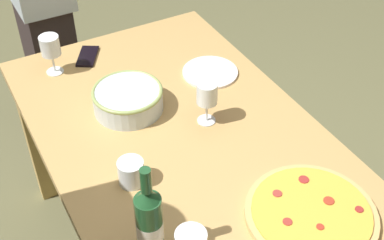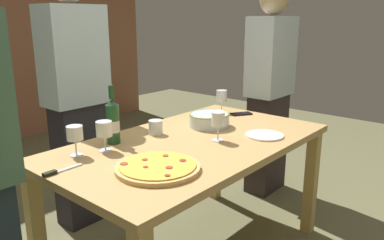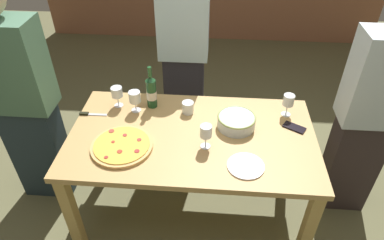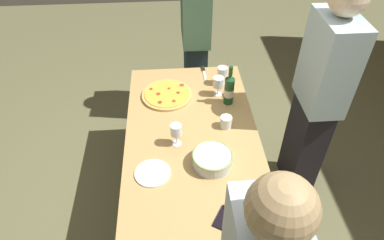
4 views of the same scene
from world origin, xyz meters
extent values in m
cube|color=tan|center=(0.00, 0.00, 0.73)|extent=(1.60, 0.90, 0.04)
cube|color=tan|center=(0.74, -0.40, 0.35)|extent=(0.07, 0.07, 0.71)
cube|color=tan|center=(-0.74, 0.40, 0.35)|extent=(0.07, 0.07, 0.71)
cube|color=tan|center=(0.74, 0.40, 0.35)|extent=(0.07, 0.07, 0.71)
cylinder|color=#E0AD66|center=(-0.42, -0.16, 0.76)|extent=(0.38, 0.38, 0.02)
cylinder|color=gold|center=(-0.42, -0.16, 0.77)|extent=(0.35, 0.35, 0.01)
cylinder|color=#B23321|center=(-0.48, -0.14, 0.78)|extent=(0.02, 0.02, 0.00)
cylinder|color=#A53830|center=(-0.32, -0.11, 0.78)|extent=(0.03, 0.03, 0.00)
cylinder|color=#AC3722|center=(-0.42, -0.23, 0.78)|extent=(0.03, 0.03, 0.00)
cylinder|color=maroon|center=(-0.49, -0.28, 0.78)|extent=(0.02, 0.02, 0.00)
cylinder|color=#A23C2E|center=(-0.52, -0.04, 0.78)|extent=(0.04, 0.04, 0.00)
cylinder|color=#A12E29|center=(-0.32, -0.21, 0.78)|extent=(0.03, 0.03, 0.00)
cylinder|color=#A5342B|center=(-0.42, -0.07, 0.78)|extent=(0.03, 0.03, 0.00)
cylinder|color=silver|center=(0.29, 0.10, 0.79)|extent=(0.25, 0.25, 0.08)
torus|color=#98AB60|center=(0.29, 0.10, 0.83)|extent=(0.25, 0.25, 0.01)
cylinder|color=#1C4825|center=(-0.31, 0.29, 0.86)|extent=(0.07, 0.07, 0.21)
cone|color=#1C4825|center=(-0.31, 0.29, 0.98)|extent=(0.07, 0.07, 0.03)
cylinder|color=#1C4825|center=(-0.31, 0.29, 1.03)|extent=(0.03, 0.03, 0.07)
cylinder|color=silver|center=(-0.31, 0.29, 0.85)|extent=(0.07, 0.07, 0.06)
cylinder|color=white|center=(-0.55, 0.28, 0.75)|extent=(0.07, 0.07, 0.00)
cylinder|color=white|center=(-0.55, 0.28, 0.79)|extent=(0.01, 0.01, 0.08)
cylinder|color=white|center=(-0.55, 0.28, 0.87)|extent=(0.08, 0.08, 0.07)
cylinder|color=maroon|center=(-0.55, 0.28, 0.85)|extent=(0.07, 0.07, 0.03)
cylinder|color=white|center=(0.64, 0.27, 0.75)|extent=(0.07, 0.07, 0.00)
cylinder|color=white|center=(0.64, 0.27, 0.79)|extent=(0.01, 0.01, 0.08)
cylinder|color=white|center=(0.64, 0.27, 0.87)|extent=(0.08, 0.08, 0.08)
cylinder|color=maroon|center=(0.64, 0.27, 0.85)|extent=(0.07, 0.07, 0.04)
cylinder|color=white|center=(0.09, -0.11, 0.75)|extent=(0.07, 0.07, 0.00)
cylinder|color=white|center=(0.09, -0.11, 0.79)|extent=(0.01, 0.01, 0.08)
cylinder|color=white|center=(0.09, -0.11, 0.87)|extent=(0.07, 0.07, 0.08)
cylinder|color=maroon|center=(0.09, -0.11, 0.85)|extent=(0.06, 0.06, 0.04)
cylinder|color=white|center=(-0.42, 0.23, 0.75)|extent=(0.07, 0.07, 0.00)
cylinder|color=white|center=(-0.42, 0.23, 0.79)|extent=(0.01, 0.01, 0.07)
cylinder|color=white|center=(-0.42, 0.23, 0.87)|extent=(0.08, 0.08, 0.08)
cylinder|color=maroon|center=(-0.42, 0.23, 0.85)|extent=(0.07, 0.07, 0.04)
cylinder|color=white|center=(-0.05, 0.24, 0.79)|extent=(0.08, 0.08, 0.08)
cylinder|color=white|center=(0.33, -0.26, 0.76)|extent=(0.22, 0.22, 0.01)
cube|color=black|center=(0.67, 0.12, 0.76)|extent=(0.16, 0.13, 0.01)
cube|color=silver|center=(-0.68, 0.16, 0.75)|extent=(0.14, 0.02, 0.01)
cube|color=black|center=(-0.77, 0.15, 0.76)|extent=(0.06, 0.02, 0.02)
cube|color=#322829|center=(1.15, 0.17, 0.41)|extent=(0.34, 0.20, 0.81)
cube|color=silver|center=(1.15, 0.17, 1.12)|extent=(0.40, 0.24, 0.61)
sphere|color=tan|center=(1.15, 0.17, 1.54)|extent=(0.22, 0.22, 0.22)
cube|color=#242128|center=(-0.14, 0.89, 0.43)|extent=(0.34, 0.20, 0.85)
cube|color=silver|center=(-0.14, 0.89, 1.17)|extent=(0.40, 0.24, 0.64)
camera|label=1|loc=(-1.12, 0.61, 1.96)|focal=49.39mm
camera|label=2|loc=(-1.54, -1.32, 1.41)|focal=35.87mm
camera|label=3|loc=(0.13, -1.69, 2.19)|focal=32.07mm
camera|label=4|loc=(1.69, -0.13, 2.38)|focal=32.41mm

